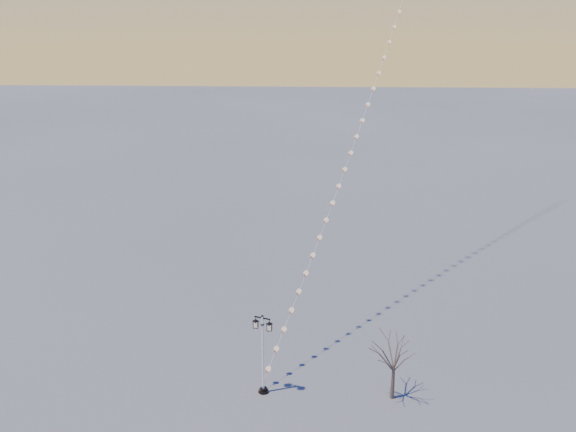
{
  "coord_description": "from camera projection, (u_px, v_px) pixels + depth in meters",
  "views": [
    {
      "loc": [
        3.1,
        -28.8,
        21.21
      ],
      "look_at": [
        1.54,
        5.9,
        9.31
      ],
      "focal_mm": 37.58,
      "sensor_mm": 36.0,
      "label": 1
    }
  ],
  "objects": [
    {
      "name": "kite_train",
      "position": [
        385.0,
        31.0,
        44.23
      ],
      "size": [
        16.69,
        33.94,
        39.68
      ],
      "rotation": [
        0.0,
        0.0,
        -0.08
      ],
      "color": "black",
      "rests_on": "ground"
    },
    {
      "name": "street_lamp",
      "position": [
        263.0,
        350.0,
        34.36
      ],
      "size": [
        1.24,
        0.72,
        5.07
      ],
      "rotation": [
        0.0,
        0.0,
        -0.34
      ],
      "color": "black",
      "rests_on": "ground"
    },
    {
      "name": "ground",
      "position": [
        256.0,
        404.0,
        34.22
      ],
      "size": [
        300.0,
        300.0,
        0.0
      ],
      "primitive_type": "plane",
      "color": "#555657",
      "rests_on": "ground"
    },
    {
      "name": "bare_tree",
      "position": [
        395.0,
        355.0,
        33.85
      ],
      "size": [
        2.46,
        2.46,
        4.08
      ],
      "rotation": [
        0.0,
        0.0,
        0.41
      ],
      "color": "#483A32",
      "rests_on": "ground"
    }
  ]
}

